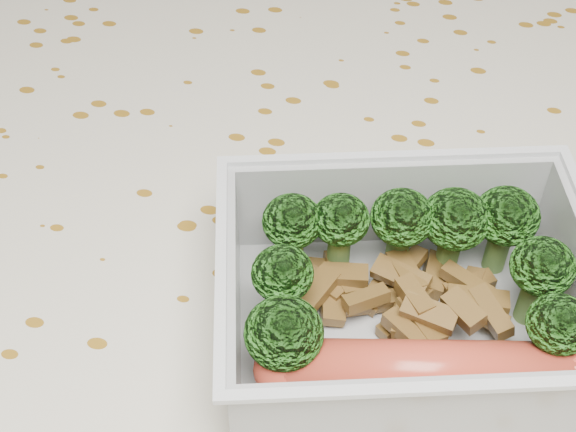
# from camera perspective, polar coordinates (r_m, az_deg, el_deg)

# --- Properties ---
(dining_table) EXTENTS (1.40, 0.90, 0.75)m
(dining_table) POSITION_cam_1_polar(r_m,az_deg,el_deg) (0.47, 0.45, -8.83)
(dining_table) COLOR brown
(dining_table) RESTS_ON ground
(tablecloth) EXTENTS (1.46, 0.96, 0.19)m
(tablecloth) POSITION_cam_1_polar(r_m,az_deg,el_deg) (0.43, 0.48, -5.07)
(tablecloth) COLOR beige
(tablecloth) RESTS_ON dining_table
(lunch_container) EXTENTS (0.19, 0.16, 0.06)m
(lunch_container) POSITION_cam_1_polar(r_m,az_deg,el_deg) (0.36, 8.32, -6.63)
(lunch_container) COLOR silver
(lunch_container) RESTS_ON tablecloth
(broccoli_florets) EXTENTS (0.14, 0.11, 0.05)m
(broccoli_florets) POSITION_cam_1_polar(r_m,az_deg,el_deg) (0.35, 8.39, -2.94)
(broccoli_florets) COLOR #608C3F
(broccoli_florets) RESTS_ON lunch_container
(meat_pile) EXTENTS (0.10, 0.06, 0.03)m
(meat_pile) POSITION_cam_1_polar(r_m,az_deg,el_deg) (0.37, 8.50, -5.64)
(meat_pile) COLOR brown
(meat_pile) RESTS_ON lunch_container
(sausage) EXTENTS (0.14, 0.05, 0.03)m
(sausage) POSITION_cam_1_polar(r_m,az_deg,el_deg) (0.34, 9.79, -10.84)
(sausage) COLOR #CC422D
(sausage) RESTS_ON lunch_container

